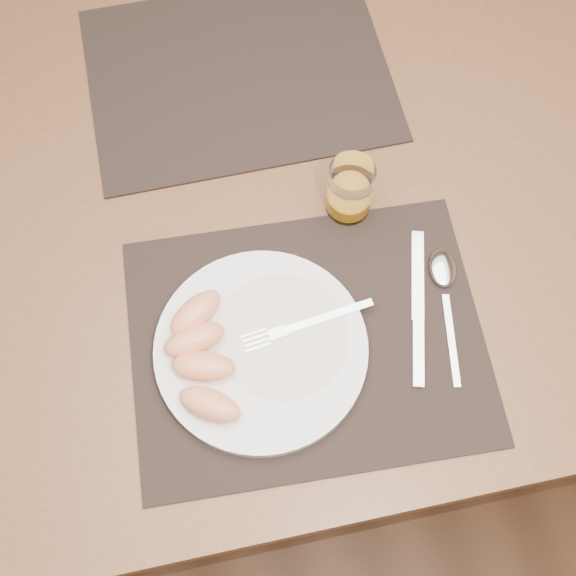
{
  "coord_description": "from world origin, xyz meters",
  "views": [
    {
      "loc": [
        -0.1,
        -0.52,
        1.63
      ],
      "look_at": [
        -0.03,
        -0.15,
        0.77
      ],
      "focal_mm": 45.0,
      "sensor_mm": 36.0,
      "label": 1
    }
  ],
  "objects_px": {
    "plate": "(261,349)",
    "knife": "(418,320)",
    "placemat_near": "(307,340)",
    "fork": "(296,327)",
    "spoon": "(444,278)",
    "placemat_far": "(239,74)",
    "table": "(285,222)",
    "juice_glass": "(350,191)"
  },
  "relations": [
    {
      "from": "plate",
      "to": "knife",
      "type": "relative_size",
      "value": 1.25
    },
    {
      "from": "placemat_near",
      "to": "fork",
      "type": "height_order",
      "value": "fork"
    },
    {
      "from": "knife",
      "to": "spoon",
      "type": "xyz_separation_m",
      "value": [
        0.05,
        0.05,
        0.0
      ]
    },
    {
      "from": "placemat_near",
      "to": "fork",
      "type": "relative_size",
      "value": 2.57
    },
    {
      "from": "placemat_near",
      "to": "placemat_far",
      "type": "height_order",
      "value": "same"
    },
    {
      "from": "placemat_far",
      "to": "knife",
      "type": "relative_size",
      "value": 2.08
    },
    {
      "from": "fork",
      "to": "knife",
      "type": "height_order",
      "value": "fork"
    },
    {
      "from": "table",
      "to": "plate",
      "type": "height_order",
      "value": "plate"
    },
    {
      "from": "placemat_far",
      "to": "spoon",
      "type": "bearing_deg",
      "value": -62.59
    },
    {
      "from": "placemat_near",
      "to": "fork",
      "type": "xyz_separation_m",
      "value": [
        -0.01,
        0.01,
        0.02
      ]
    },
    {
      "from": "spoon",
      "to": "juice_glass",
      "type": "distance_m",
      "value": 0.17
    },
    {
      "from": "table",
      "to": "placemat_near",
      "type": "bearing_deg",
      "value": -93.95
    },
    {
      "from": "placemat_far",
      "to": "plate",
      "type": "relative_size",
      "value": 1.67
    },
    {
      "from": "table",
      "to": "plate",
      "type": "relative_size",
      "value": 5.19
    },
    {
      "from": "knife",
      "to": "spoon",
      "type": "relative_size",
      "value": 1.12
    },
    {
      "from": "table",
      "to": "fork",
      "type": "distance_m",
      "value": 0.23
    },
    {
      "from": "placemat_near",
      "to": "plate",
      "type": "height_order",
      "value": "plate"
    },
    {
      "from": "placemat_near",
      "to": "spoon",
      "type": "distance_m",
      "value": 0.2
    },
    {
      "from": "fork",
      "to": "table",
      "type": "bearing_deg",
      "value": 82.6
    },
    {
      "from": "fork",
      "to": "placemat_far",
      "type": "bearing_deg",
      "value": 89.81
    },
    {
      "from": "table",
      "to": "juice_glass",
      "type": "distance_m",
      "value": 0.16
    },
    {
      "from": "fork",
      "to": "spoon",
      "type": "distance_m",
      "value": 0.21
    },
    {
      "from": "plate",
      "to": "spoon",
      "type": "bearing_deg",
      "value": 10.69
    },
    {
      "from": "plate",
      "to": "fork",
      "type": "distance_m",
      "value": 0.05
    },
    {
      "from": "plate",
      "to": "spoon",
      "type": "distance_m",
      "value": 0.26
    },
    {
      "from": "knife",
      "to": "juice_glass",
      "type": "bearing_deg",
      "value": 104.99
    },
    {
      "from": "plate",
      "to": "knife",
      "type": "distance_m",
      "value": 0.21
    },
    {
      "from": "table",
      "to": "placemat_far",
      "type": "xyz_separation_m",
      "value": [
        -0.03,
        0.22,
        0.09
      ]
    },
    {
      "from": "plate",
      "to": "fork",
      "type": "relative_size",
      "value": 1.54
    },
    {
      "from": "table",
      "to": "placemat_far",
      "type": "height_order",
      "value": "placemat_far"
    },
    {
      "from": "table",
      "to": "placemat_far",
      "type": "relative_size",
      "value": 3.11
    },
    {
      "from": "spoon",
      "to": "fork",
      "type": "bearing_deg",
      "value": -171.24
    },
    {
      "from": "plate",
      "to": "juice_glass",
      "type": "relative_size",
      "value": 2.93
    },
    {
      "from": "placemat_near",
      "to": "juice_glass",
      "type": "relative_size",
      "value": 4.88
    },
    {
      "from": "placemat_near",
      "to": "spoon",
      "type": "height_order",
      "value": "spoon"
    },
    {
      "from": "juice_glass",
      "to": "spoon",
      "type": "bearing_deg",
      "value": -54.07
    },
    {
      "from": "knife",
      "to": "placemat_far",
      "type": "bearing_deg",
      "value": 109.41
    },
    {
      "from": "fork",
      "to": "knife",
      "type": "xyz_separation_m",
      "value": [
        0.16,
        -0.02,
        -0.02
      ]
    },
    {
      "from": "table",
      "to": "juice_glass",
      "type": "xyz_separation_m",
      "value": [
        0.08,
        -0.04,
        0.13
      ]
    },
    {
      "from": "placemat_far",
      "to": "juice_glass",
      "type": "height_order",
      "value": "juice_glass"
    },
    {
      "from": "table",
      "to": "knife",
      "type": "bearing_deg",
      "value": -59.65
    },
    {
      "from": "placemat_near",
      "to": "knife",
      "type": "xyz_separation_m",
      "value": [
        0.15,
        -0.0,
        0.0
      ]
    }
  ]
}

